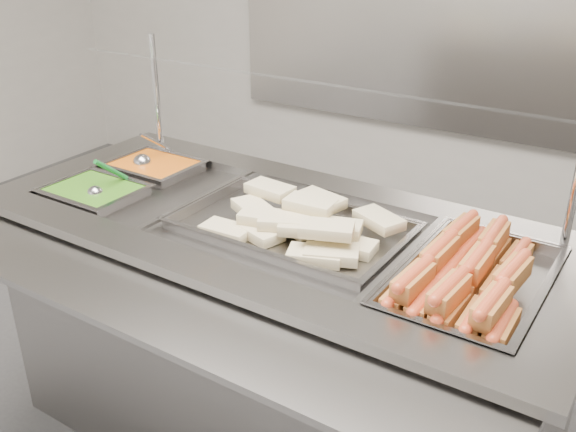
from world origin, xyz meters
The scene contains 12 objects.
back_panel centered at (0.00, 2.45, 1.20)m, with size 3.00×0.04×1.20m, color #AAA49F.
steam_counter centered at (-0.04, 0.49, 0.43)m, with size 1.84×0.84×0.87m.
tray_rail centered at (-0.05, 0.00, 0.82)m, with size 1.75×0.39×0.05m.
sneeze_guard centered at (-0.04, 0.70, 1.22)m, with size 1.61×0.31×0.43m.
pan_hotdogs centered at (0.57, 0.48, 0.83)m, with size 0.34×0.54×0.10m.
pan_wraps centered at (0.02, 0.49, 0.85)m, with size 0.67×0.40×0.07m.
pan_beans centered at (-0.66, 0.64, 0.83)m, with size 0.30×0.24×0.10m.
pan_peas centered at (-0.67, 0.36, 0.83)m, with size 0.30×0.24×0.10m.
hotdogs_in_buns centered at (0.55, 0.47, 0.88)m, with size 0.29×0.51×0.11m.
tortilla_wraps centered at (0.06, 0.48, 0.89)m, with size 0.53×0.36×0.10m.
ladle centered at (-0.70, 0.63, 0.88)m, with size 0.07×0.19×0.15m.
serving_spoon centered at (-0.64, 0.36, 0.88)m, with size 0.05×0.17×0.14m.
Camera 1 is at (0.91, -0.95, 1.69)m, focal length 40.00 mm.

